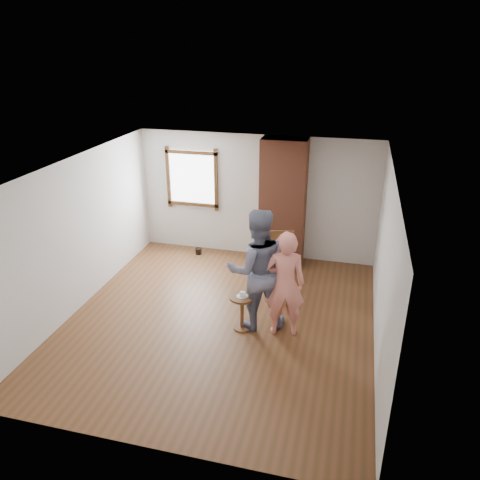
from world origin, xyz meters
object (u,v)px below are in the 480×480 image
side_table (242,307)px  person_pink (285,284)px  dining_chair_left (282,254)px  dining_chair_right (280,276)px  stoneware_crock (261,255)px  man (257,270)px

side_table → person_pink: size_ratio=0.34×
dining_chair_left → dining_chair_right: size_ratio=1.15×
stoneware_crock → dining_chair_left: bearing=-46.5°
dining_chair_left → person_pink: (0.33, -1.74, 0.32)m
man → side_table: bearing=20.7°
dining_chair_left → man: size_ratio=0.49×
dining_chair_left → man: (-0.14, -1.62, 0.46)m
dining_chair_right → side_table: size_ratio=1.43×
side_table → person_pink: (0.66, 0.06, 0.47)m
man → stoneware_crock: bearing=-103.2°
man → dining_chair_left: bearing=-118.1°
person_pink → dining_chair_left: bearing=-90.7°
stoneware_crock → man: size_ratio=0.23×
dining_chair_right → man: (-0.25, -0.85, 0.53)m
dining_chair_left → side_table: (-0.34, -1.80, -0.15)m
stoneware_crock → side_table: size_ratio=0.78×
stoneware_crock → dining_chair_right: 1.47m
dining_chair_left → dining_chair_right: (0.11, -0.77, -0.07)m
side_table → man: 0.66m
dining_chair_left → dining_chair_right: dining_chair_left is taller
man → person_pink: size_ratio=1.15×
stoneware_crock → person_pink: size_ratio=0.27×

